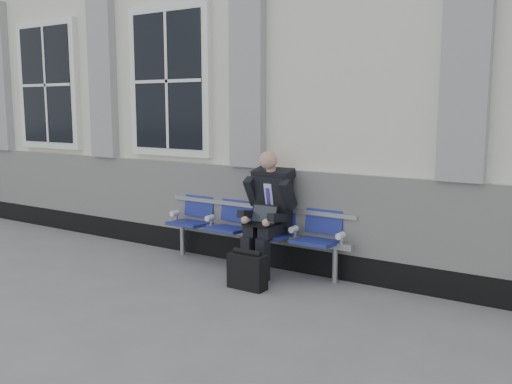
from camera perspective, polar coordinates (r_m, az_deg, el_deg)
The scene contains 5 objects.
ground at distance 7.19m, azimuth -18.21°, elevation -7.41°, with size 70.00×70.00×0.00m, color slate.
station_building at distance 9.47m, azimuth -1.99°, elevation 10.35°, with size 14.40×4.40×4.49m.
bench at distance 6.83m, azimuth -0.30°, elevation -3.04°, with size 2.60×0.47×0.91m.
businessman at distance 6.52m, azimuth 1.25°, elevation -1.64°, with size 0.58×0.78×1.43m.
briefcase at distance 6.11m, azimuth -0.88°, elevation -7.87°, with size 0.42×0.18×0.43m.
Camera 1 is at (5.48, -4.23, 1.92)m, focal length 40.00 mm.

